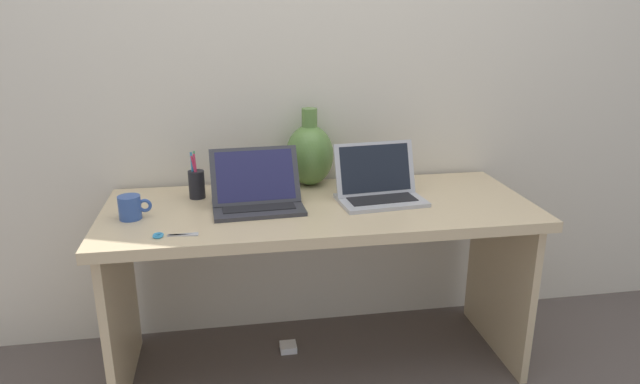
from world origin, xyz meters
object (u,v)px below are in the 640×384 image
(laptop_left, at_px, (257,192))
(laptop_right, at_px, (378,185))
(power_brick, at_px, (288,347))
(green_vase, at_px, (310,154))
(pen_cup, at_px, (197,183))
(coffee_mug, at_px, (131,207))
(scissors, at_px, (167,235))

(laptop_left, relative_size, laptop_right, 1.00)
(laptop_left, distance_m, power_brick, 0.76)
(power_brick, bearing_deg, green_vase, 52.05)
(green_vase, distance_m, pen_cup, 0.48)
(laptop_right, height_order, green_vase, green_vase)
(green_vase, bearing_deg, laptop_right, -45.94)
(laptop_left, height_order, coffee_mug, laptop_left)
(coffee_mug, xyz_separation_m, scissors, (0.14, -0.19, -0.04))
(laptop_left, distance_m, green_vase, 0.35)
(laptop_left, height_order, green_vase, green_vase)
(green_vase, height_order, coffee_mug, green_vase)
(laptop_right, distance_m, green_vase, 0.34)
(laptop_left, relative_size, coffee_mug, 2.97)
(pen_cup, bearing_deg, power_brick, -8.66)
(green_vase, relative_size, coffee_mug, 2.80)
(green_vase, bearing_deg, scissors, -138.17)
(laptop_left, xyz_separation_m, scissors, (-0.31, -0.24, -0.05))
(scissors, bearing_deg, green_vase, 41.83)
(laptop_left, relative_size, pen_cup, 1.84)
(laptop_left, height_order, pen_cup, laptop_left)
(laptop_left, distance_m, laptop_right, 0.47)
(laptop_right, xyz_separation_m, power_brick, (-0.35, 0.08, -0.74))
(laptop_right, relative_size, pen_cup, 1.84)
(laptop_right, distance_m, coffee_mug, 0.92)
(green_vase, distance_m, power_brick, 0.84)
(laptop_left, xyz_separation_m, pen_cup, (-0.23, 0.14, 0.00))
(coffee_mug, bearing_deg, laptop_left, 7.15)
(scissors, bearing_deg, laptop_right, 17.72)
(pen_cup, xyz_separation_m, scissors, (-0.08, -0.38, -0.06))
(power_brick, bearing_deg, pen_cup, 171.34)
(coffee_mug, height_order, power_brick, coffee_mug)
(pen_cup, bearing_deg, laptop_left, -32.17)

